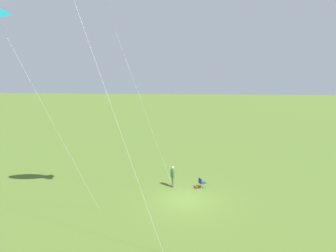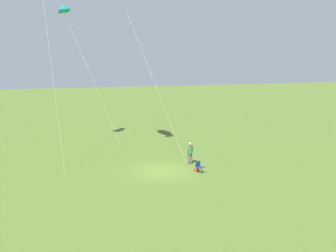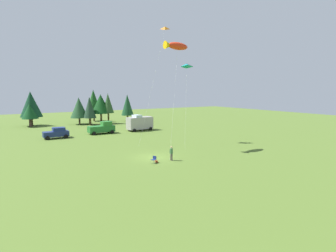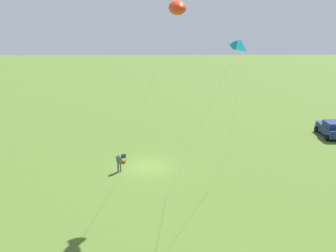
# 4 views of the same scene
# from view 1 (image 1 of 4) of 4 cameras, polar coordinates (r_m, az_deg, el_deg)

# --- Properties ---
(ground_plane) EXTENTS (160.00, 160.00, 0.00)m
(ground_plane) POSITION_cam_1_polar(r_m,az_deg,el_deg) (24.53, 3.13, -12.75)
(ground_plane) COLOR #4E6827
(person_kite_flyer) EXTENTS (0.38, 0.56, 1.74)m
(person_kite_flyer) POSITION_cam_1_polar(r_m,az_deg,el_deg) (26.53, 0.82, -8.49)
(person_kite_flyer) COLOR #544C45
(person_kite_flyer) RESTS_ON ground
(folding_chair) EXTENTS (0.64, 0.64, 0.82)m
(folding_chair) POSITION_cam_1_polar(r_m,az_deg,el_deg) (26.61, 5.85, -9.71)
(folding_chair) COLOR navy
(folding_chair) RESTS_ON ground
(backpack_on_grass) EXTENTS (0.27, 0.35, 0.22)m
(backpack_on_grass) POSITION_cam_1_polar(r_m,az_deg,el_deg) (26.67, 5.04, -10.51)
(backpack_on_grass) COLOR #9F3514
(backpack_on_grass) RESTS_ON ground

